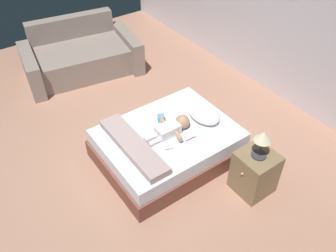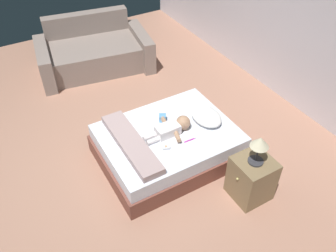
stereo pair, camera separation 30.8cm
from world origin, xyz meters
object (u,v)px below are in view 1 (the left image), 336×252
Objects in this scene: bed at (168,145)px; nightstand at (255,172)px; baby at (173,128)px; toothbrush at (191,138)px; baby_bottle at (168,147)px; couch at (80,56)px; pillow at (204,114)px; lamp at (263,138)px; toy_block at (161,118)px.

bed is 3.07× the size of nightstand.
toothbrush is at bearing 25.84° from baby.
baby is at bearing 134.58° from baby_bottle.
couch reaches higher than baby_bottle.
toothbrush is at bearing 31.25° from bed.
pillow is 3.01× the size of toothbrush.
pillow is 1.36× the size of lamp.
baby is 0.26m from toy_block.
pillow is 4.09× the size of toy_block.
bed is 0.36m from toy_block.
toothbrush is 0.34m from baby_bottle.
baby is 0.31× the size of couch.
lamp is 1.37m from toy_block.
pillow is at bearing 88.60° from baby.
baby is 3.86× the size of toothbrush.
couch reaches higher than toy_block.
toy_block is at bearing 154.81° from baby_bottle.
toothbrush is 0.85m from nightstand.
couch is (-2.67, 0.01, 0.07)m from bed.
baby is 6.31× the size of baby_bottle.
nightstand is (1.02, 0.52, 0.06)m from bed.
nightstand is 5.60× the size of baby_bottle.
nightstand is at bearing 25.62° from baby.
pillow is at bearing 60.92° from toy_block.
toy_block is at bearing 0.96° from couch.
lamp is (0.97, -0.02, 0.31)m from pillow.
lamp is at bearing 27.11° from bed.
baby is 1.13× the size of nightstand.
pillow reaches higher than baby_bottle.
toy_block is (-1.25, -0.47, -0.34)m from lamp.
couch reaches higher than baby.
couch is at bearing 176.39° from baby_bottle.
bed is 1.29m from lamp.
baby_bottle is at bearing -138.01° from lamp.
baby_bottle is at bearing -45.42° from baby.
nightstand is at bearing 41.99° from baby_bottle.
couch is at bearing -177.05° from toothbrush.
bed is 0.39m from toothbrush.
toy_block is at bearing -159.41° from nightstand.
nightstand reaches higher than baby_bottle.
baby is at bearing 57.24° from bed.
bed is 2.73× the size of baby.
toothbrush is 0.45× the size of lamp.
bed is 17.21× the size of baby_bottle.
toy_block is at bearing -159.40° from lamp.
baby_bottle is at bearing -93.53° from toothbrush.
couch is at bearing -179.23° from baby.
couch is 3.67× the size of nightstand.
baby reaches higher than bed.
lamp is (3.68, 0.51, 0.54)m from couch.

